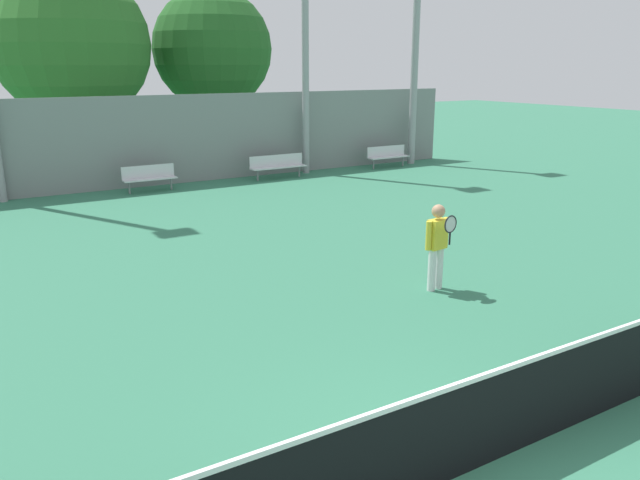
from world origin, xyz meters
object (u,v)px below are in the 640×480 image
at_px(tennis_player, 437,242).
at_px(bench_courtside_far, 149,176).
at_px(light_pole_far_right, 416,24).
at_px(tennis_net, 461,428).
at_px(bench_by_gate, 277,164).
at_px(tree_green_tall, 213,49).
at_px(bench_adjacent_court, 387,154).
at_px(tree_green_broad, 71,45).

xyz_separation_m(tennis_player, bench_courtside_far, (-1.69, 11.64, -0.39)).
height_order(tennis_player, bench_courtside_far, tennis_player).
bearing_deg(light_pole_far_right, tennis_net, -128.03).
height_order(bench_by_gate, tree_green_tall, tree_green_tall).
xyz_separation_m(bench_adjacent_court, bench_by_gate, (-4.87, 0.00, 0.00)).
distance_m(light_pole_far_right, tree_green_tall, 8.72).
bearing_deg(bench_courtside_far, bench_by_gate, 0.01).
xyz_separation_m(tennis_net, bench_by_gate, (6.25, 15.77, -0.03)).
bearing_deg(bench_adjacent_court, tree_green_broad, 148.75).
bearing_deg(bench_courtside_far, light_pole_far_right, 1.54).
height_order(tennis_player, tree_green_broad, tree_green_broad).
distance_m(light_pole_far_right, tree_green_broad, 13.14).
height_order(tree_green_tall, tree_green_broad, tree_green_broad).
distance_m(bench_by_gate, tree_green_tall, 7.81).
xyz_separation_m(tennis_player, light_pole_far_right, (9.21, 11.93, 4.52)).
bearing_deg(tennis_net, bench_courtside_far, 83.98).
bearing_deg(tennis_player, bench_courtside_far, 90.45).
distance_m(bench_courtside_far, bench_adjacent_court, 9.46).
distance_m(bench_courtside_far, bench_by_gate, 4.59).
distance_m(tennis_player, bench_adjacent_court, 14.00).
distance_m(tennis_player, tree_green_broad, 18.41).
bearing_deg(bench_by_gate, bench_adjacent_court, -0.01).
bearing_deg(tennis_player, bench_by_gate, 68.20).
bearing_deg(bench_courtside_far, tennis_net, -96.02).
height_order(tennis_player, bench_by_gate, tennis_player).
relative_size(tennis_player, tree_green_tall, 0.22).
xyz_separation_m(tennis_player, bench_by_gate, (2.90, 11.64, -0.39)).
height_order(tennis_player, tree_green_tall, tree_green_tall).
relative_size(tennis_player, light_pole_far_right, 0.16).
bearing_deg(tennis_net, tree_green_tall, 73.42).
relative_size(tennis_net, tennis_player, 6.83).
bearing_deg(bench_adjacent_court, tree_green_tall, 123.61).
bearing_deg(bench_by_gate, tree_green_broad, 130.88).
distance_m(tennis_net, bench_adjacent_court, 19.30).
height_order(tennis_net, tree_green_tall, tree_green_tall).
distance_m(bench_adjacent_court, tree_green_tall, 8.98).
bearing_deg(tree_green_tall, tree_green_broad, -175.54).
bearing_deg(tree_green_tall, bench_courtside_far, -126.94).
xyz_separation_m(bench_courtside_far, tree_green_tall, (5.02, 6.68, 4.04)).
height_order(bench_adjacent_court, tree_green_broad, tree_green_broad).
height_order(tennis_net, bench_by_gate, tennis_net).
xyz_separation_m(tree_green_tall, tree_green_broad, (-5.82, -0.45, 0.08)).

